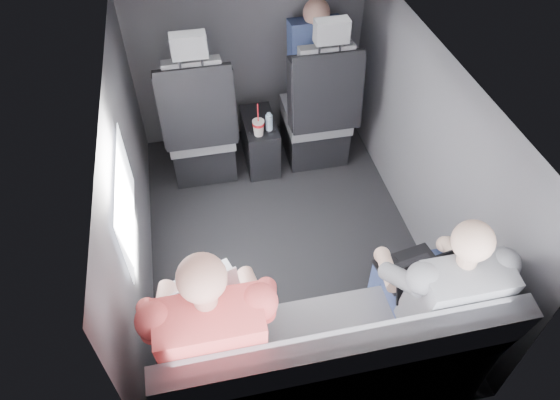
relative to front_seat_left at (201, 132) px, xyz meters
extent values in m
plane|color=black|center=(0.45, -0.84, -0.40)|extent=(2.60, 2.60, 0.00)
plane|color=#B2B2AD|center=(0.45, -0.84, 0.95)|extent=(2.60, 2.60, 0.00)
cube|color=#56565B|center=(-0.45, -0.84, 0.27)|extent=(0.02, 2.60, 1.35)
cube|color=#56565B|center=(1.35, -0.84, 0.27)|extent=(0.02, 2.60, 1.35)
cube|color=#56565B|center=(0.45, 0.46, 0.27)|extent=(1.80, 0.02, 1.35)
cube|color=#56565B|center=(0.45, -2.14, 0.27)|extent=(1.80, 0.02, 1.35)
cube|color=white|center=(-0.43, -1.14, 0.50)|extent=(0.02, 0.75, 0.42)
cube|color=black|center=(0.90, -0.17, 0.40)|extent=(0.35, 0.11, 0.59)
cube|color=black|center=(0.00, 0.08, -0.25)|extent=(0.46, 0.48, 0.30)
cube|color=slate|center=(0.00, 0.06, -0.02)|extent=(0.48, 0.46, 0.14)
cube|color=slate|center=(0.00, -0.14, 0.35)|extent=(0.38, 0.18, 0.61)
cube|color=black|center=(-0.22, -0.14, 0.32)|extent=(0.08, 0.21, 0.53)
cube|color=black|center=(0.22, -0.14, 0.32)|extent=(0.08, 0.21, 0.53)
cube|color=black|center=(0.00, -0.20, 0.34)|extent=(0.50, 0.11, 0.58)
cube|color=slate|center=(0.00, -0.18, 0.79)|extent=(0.22, 0.10, 0.15)
cube|color=black|center=(0.90, 0.08, -0.25)|extent=(0.46, 0.48, 0.30)
cube|color=slate|center=(0.90, 0.06, -0.02)|extent=(0.48, 0.46, 0.14)
cube|color=slate|center=(0.90, -0.14, 0.35)|extent=(0.38, 0.18, 0.61)
cube|color=black|center=(0.68, -0.14, 0.32)|extent=(0.08, 0.21, 0.53)
cube|color=black|center=(1.12, -0.14, 0.32)|extent=(0.08, 0.21, 0.53)
cube|color=black|center=(0.90, -0.20, 0.34)|extent=(0.50, 0.11, 0.58)
cube|color=slate|center=(0.90, -0.18, 0.79)|extent=(0.22, 0.10, 0.15)
cube|color=black|center=(0.45, 0.04, -0.20)|extent=(0.24, 0.48, 0.40)
cylinder|color=black|center=(0.40, -0.08, 0.00)|extent=(0.09, 0.09, 0.01)
cylinder|color=black|center=(0.51, -0.08, 0.00)|extent=(0.09, 0.09, 0.01)
cube|color=slate|center=(0.45, -1.86, -0.18)|extent=(1.60, 0.50, 0.45)
cube|color=slate|center=(0.45, -2.09, 0.28)|extent=(1.60, 0.17, 0.47)
cylinder|color=red|center=(0.42, -0.12, 0.10)|extent=(0.09, 0.09, 0.02)
cylinder|color=white|center=(0.42, -0.12, 0.12)|extent=(0.09, 0.09, 0.01)
cylinder|color=red|center=(0.42, -0.12, 0.20)|extent=(0.01, 0.01, 0.15)
cylinder|color=#B2D4F1|center=(0.50, -0.09, 0.07)|extent=(0.05, 0.05, 0.13)
cylinder|color=#B2D4F1|center=(0.50, -0.09, 0.14)|extent=(0.03, 0.03, 0.02)
cube|color=white|center=(-0.10, -1.54, 0.19)|extent=(0.41, 0.35, 0.02)
cube|color=silver|center=(-0.10, -1.56, 0.20)|extent=(0.31, 0.22, 0.00)
cube|color=white|center=(-0.10, -1.47, 0.20)|extent=(0.12, 0.08, 0.00)
cube|color=white|center=(-0.10, -1.70, 0.32)|extent=(0.35, 0.18, 0.24)
cube|color=white|center=(-0.10, -1.70, 0.32)|extent=(0.31, 0.15, 0.21)
cube|color=black|center=(0.95, -1.63, 0.19)|extent=(0.36, 0.28, 0.02)
cube|color=black|center=(0.95, -1.64, 0.20)|extent=(0.29, 0.17, 0.00)
cube|color=black|center=(0.95, -1.56, 0.20)|extent=(0.11, 0.07, 0.00)
cube|color=black|center=(0.95, -1.77, 0.31)|extent=(0.34, 0.12, 0.22)
cube|color=white|center=(0.95, -1.76, 0.30)|extent=(0.29, 0.10, 0.19)
cube|color=#35363A|center=(-0.21, -1.74, 0.12)|extent=(0.16, 0.47, 0.14)
cube|color=#35363A|center=(0.03, -1.74, 0.12)|extent=(0.16, 0.47, 0.14)
cube|color=#35363A|center=(-0.21, -1.50, -0.18)|extent=(0.14, 0.14, 0.45)
cube|color=#35363A|center=(0.03, -1.50, -0.18)|extent=(0.14, 0.14, 0.45)
cube|color=#E14A51|center=(-0.09, -1.94, 0.38)|extent=(0.42, 0.29, 0.57)
sphere|color=tan|center=(-0.09, -1.91, 0.79)|extent=(0.19, 0.19, 0.19)
cylinder|color=tan|center=(-0.30, -1.66, 0.28)|extent=(0.12, 0.29, 0.13)
cylinder|color=tan|center=(0.12, -1.66, 0.28)|extent=(0.12, 0.29, 0.13)
cube|color=navy|center=(0.89, -1.74, 0.11)|extent=(0.15, 0.43, 0.13)
cube|color=navy|center=(1.11, -1.74, 0.11)|extent=(0.15, 0.43, 0.13)
cube|color=navy|center=(0.89, -1.52, -0.18)|extent=(0.13, 0.13, 0.45)
cube|color=navy|center=(1.11, -1.52, -0.18)|extent=(0.13, 0.13, 0.45)
cube|color=gray|center=(1.00, -1.94, 0.35)|extent=(0.39, 0.26, 0.53)
sphere|color=beige|center=(1.00, -1.91, 0.73)|extent=(0.18, 0.18, 0.18)
cylinder|color=beige|center=(0.81, -1.66, 0.26)|extent=(0.11, 0.27, 0.12)
cylinder|color=beige|center=(1.20, -1.66, 0.26)|extent=(0.11, 0.27, 0.12)
cube|color=navy|center=(0.92, 0.24, 0.38)|extent=(0.39, 0.25, 0.56)
sphere|color=tan|center=(0.92, 0.26, 0.71)|extent=(0.19, 0.19, 0.19)
cube|color=navy|center=(0.92, 0.30, 0.09)|extent=(0.33, 0.39, 0.12)
camera|label=1|loc=(-0.03, -3.02, 2.29)|focal=32.00mm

